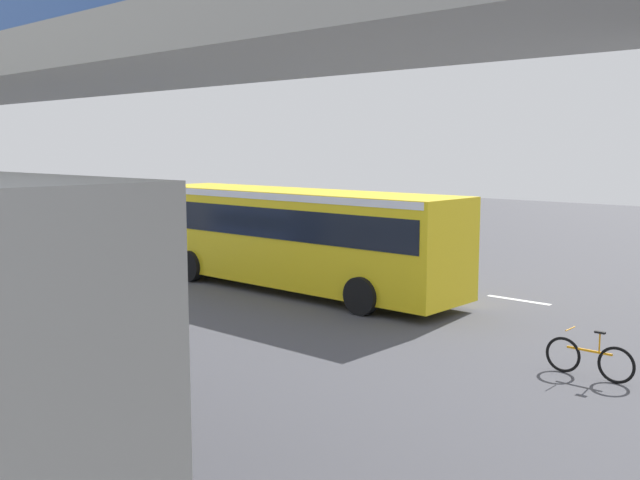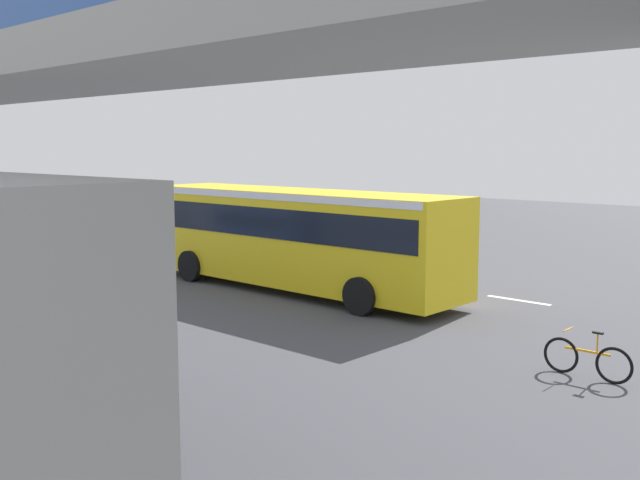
{
  "view_description": "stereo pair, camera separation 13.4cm",
  "coord_description": "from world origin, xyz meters",
  "px_view_note": "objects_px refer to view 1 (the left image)",
  "views": [
    {
      "loc": [
        -15.61,
        17.39,
        4.47
      ],
      "look_at": [
        -0.66,
        0.82,
        1.6
      ],
      "focal_mm": 40.47,
      "sensor_mm": 36.0,
      "label": 1
    },
    {
      "loc": [
        -15.71,
        17.3,
        4.47
      ],
      "look_at": [
        -0.66,
        0.82,
        1.6
      ],
      "focal_mm": 40.47,
      "sensor_mm": 36.0,
      "label": 2
    }
  ],
  "objects_px": {
    "city_bus": "(295,231)",
    "bicycle_orange": "(589,359)",
    "pedestrian": "(249,242)",
    "traffic_sign": "(464,229)"
  },
  "relations": [
    {
      "from": "city_bus",
      "to": "bicycle_orange",
      "type": "relative_size",
      "value": 6.52
    },
    {
      "from": "bicycle_orange",
      "to": "traffic_sign",
      "type": "bearing_deg",
      "value": -43.84
    },
    {
      "from": "city_bus",
      "to": "pedestrian",
      "type": "bearing_deg",
      "value": -26.15
    },
    {
      "from": "city_bus",
      "to": "traffic_sign",
      "type": "height_order",
      "value": "city_bus"
    },
    {
      "from": "bicycle_orange",
      "to": "pedestrian",
      "type": "bearing_deg",
      "value": -17.52
    },
    {
      "from": "bicycle_orange",
      "to": "traffic_sign",
      "type": "height_order",
      "value": "traffic_sign"
    },
    {
      "from": "pedestrian",
      "to": "traffic_sign",
      "type": "xyz_separation_m",
      "value": [
        -8.38,
        -1.6,
        1.0
      ]
    },
    {
      "from": "pedestrian",
      "to": "city_bus",
      "type": "bearing_deg",
      "value": 153.85
    },
    {
      "from": "bicycle_orange",
      "to": "pedestrian",
      "type": "height_order",
      "value": "pedestrian"
    },
    {
      "from": "pedestrian",
      "to": "traffic_sign",
      "type": "height_order",
      "value": "traffic_sign"
    }
  ]
}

